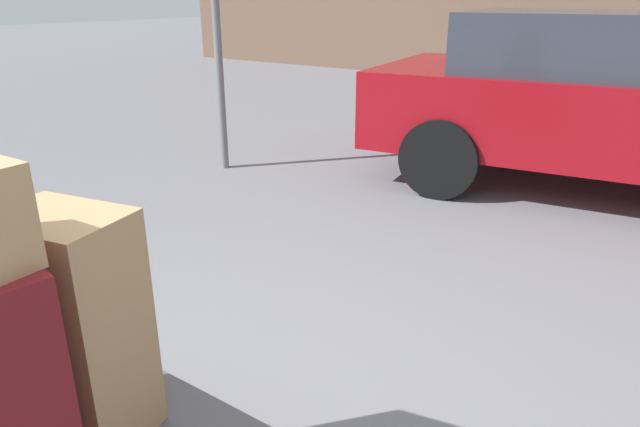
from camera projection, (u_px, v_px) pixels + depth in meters
The scene contains 2 objects.
suitcase_tan_stacked_top at pixel (75, 330), 1.58m from camera, with size 0.35×0.26×0.68m, color #9E7F56.
no_parking_sign at pixel (216, 14), 4.94m from camera, with size 0.49×0.13×2.22m.
Camera 1 is at (1.27, -0.63, 1.55)m, focal length 32.01 mm.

